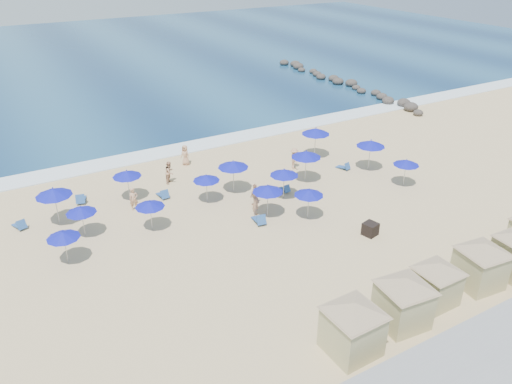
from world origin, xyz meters
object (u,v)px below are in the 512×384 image
beachgoer_1 (170,172)px  cabana_1 (404,295)px  umbrella_4 (127,174)px  umbrella_6 (309,192)px  rock_jetty (343,83)px  beachgoer_2 (255,194)px  beachgoer_0 (134,199)px  umbrella_10 (371,143)px  beachgoer_5 (256,203)px  cabana_3 (482,259)px  cabana_0 (353,321)px  umbrella_12 (268,189)px  umbrella_8 (306,154)px  cabana_2 (437,278)px  beachgoer_4 (185,155)px  umbrella_11 (406,162)px  umbrella_9 (316,131)px  umbrella_1 (63,235)px  umbrella_7 (233,164)px  umbrella_13 (284,172)px  umbrella_0 (81,210)px  umbrella_5 (206,178)px  umbrella_3 (150,204)px  beachgoer_3 (294,158)px  umbrella_2 (53,192)px  trash_bin (370,229)px

beachgoer_1 → cabana_1: bearing=-122.6°
umbrella_4 → umbrella_6: 12.31m
rock_jetty → beachgoer_2: (-24.36, -21.17, 0.42)m
umbrella_6 → beachgoer_0: (-9.32, 6.59, -1.06)m
umbrella_10 → beachgoer_5: (-11.15, -1.89, -1.31)m
rock_jetty → cabana_3: size_ratio=6.03×
cabana_0 → cabana_3: (8.67, 0.38, -0.05)m
umbrella_12 → cabana_1: bearing=-89.0°
umbrella_8 → beachgoer_1: umbrella_8 is taller
cabana_2 → beachgoer_4: size_ratio=2.46×
beachgoer_1 → umbrella_11: bearing=-75.2°
cabana_0 → umbrella_9: cabana_0 is taller
cabana_0 → umbrella_1: size_ratio=2.21×
cabana_0 → umbrella_7: size_ratio=1.86×
cabana_3 → umbrella_11: 11.68m
umbrella_13 → umbrella_0: bearing=172.3°
cabana_2 → umbrella_7: (-3.02, 15.56, 0.68)m
umbrella_5 → beachgoer_1: umbrella_5 is taller
umbrella_9 → umbrella_7: bearing=-165.2°
umbrella_4 → beachgoer_1: size_ratio=1.34×
umbrella_3 → beachgoer_1: umbrella_3 is taller
rock_jetty → umbrella_11: size_ratio=12.66×
cabana_3 → beachgoer_3: bearing=90.3°
umbrella_5 → beachgoer_3: size_ratio=1.24×
rock_jetty → umbrella_2: bearing=-154.7°
umbrella_1 → trash_bin: bearing=-20.3°
cabana_1 → umbrella_11: cabana_1 is taller
umbrella_2 → umbrella_10: (22.44, -3.37, -0.04)m
umbrella_0 → beachgoer_1: 8.45m
umbrella_7 → umbrella_12: 4.16m
beachgoer_4 → umbrella_8: bearing=15.8°
umbrella_5 → umbrella_12: size_ratio=0.92×
umbrella_11 → beachgoer_3: 8.39m
umbrella_6 → umbrella_12: 2.60m
beachgoer_2 → cabana_2: bearing=79.3°
beachgoer_2 → umbrella_0: bearing=-31.1°
cabana_2 → umbrella_3: (-9.77, 13.50, 0.33)m
cabana_2 → beachgoer_2: (-2.67, 13.12, -0.67)m
umbrella_11 → umbrella_7: bearing=154.9°
beachgoer_5 → umbrella_7: bearing=40.2°
rock_jetty → umbrella_12: size_ratio=11.83×
umbrella_7 → beachgoer_3: umbrella_7 is taller
umbrella_9 → cabana_3: bearing=-98.4°
umbrella_9 → beachgoer_1: 12.19m
umbrella_9 → beachgoer_4: (-9.80, 3.80, -1.42)m
cabana_1 → beachgoer_0: (-7.43, 16.79, -0.82)m
beachgoer_2 → beachgoer_5: (-0.65, -1.26, 0.08)m
trash_bin → umbrella_2: 19.46m
beachgoer_1 → trash_bin: bearing=-102.4°
umbrella_7 → umbrella_9: (8.67, 2.29, 0.11)m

